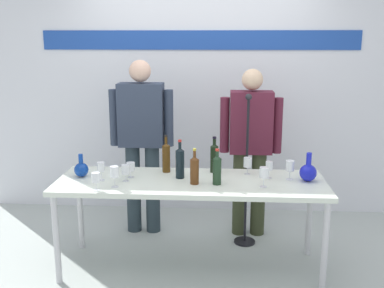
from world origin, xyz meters
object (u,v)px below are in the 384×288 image
(decanter_blue_right, at_px, (308,172))
(wine_glass_right_0, at_px, (264,173))
(wine_glass_right_3, at_px, (269,166))
(wine_glass_right_1, at_px, (248,163))
(presenter_left, at_px, (142,136))
(display_table, at_px, (191,187))
(wine_bottle_2, at_px, (214,157))
(wine_glass_left_4, at_px, (126,170))
(wine_bottle_3, at_px, (180,162))
(wine_glass_left_3, at_px, (114,172))
(wine_glass_left_0, at_px, (96,178))
(wine_glass_right_2, at_px, (290,166))
(wine_bottle_1, at_px, (195,169))
(decanter_blue_left, at_px, (81,169))
(microphone_stand, at_px, (246,196))
(wine_bottle_4, at_px, (217,169))
(presenter_right, at_px, (250,143))
(wine_glass_left_1, at_px, (131,167))
(wine_bottle_0, at_px, (166,157))
(wine_glass_left_2, at_px, (101,167))

(decanter_blue_right, height_order, wine_glass_right_0, decanter_blue_right)
(wine_glass_right_3, bearing_deg, wine_glass_right_1, 148.40)
(presenter_left, bearing_deg, display_table, -54.40)
(wine_bottle_2, bearing_deg, wine_glass_left_4, -157.14)
(decanter_blue_right, bearing_deg, wine_bottle_3, 179.05)
(presenter_left, height_order, wine_glass_left_3, presenter_left)
(wine_glass_left_0, relative_size, wine_glass_right_0, 0.88)
(wine_glass_left_3, bearing_deg, wine_glass_right_2, 11.47)
(display_table, height_order, decanter_blue_right, decanter_blue_right)
(wine_bottle_1, bearing_deg, decanter_blue_left, 172.25)
(wine_glass_left_3, xyz_separation_m, wine_glass_left_4, (0.06, 0.15, -0.02))
(wine_glass_right_3, xyz_separation_m, microphone_stand, (-0.16, 0.41, -0.41))
(wine_glass_left_3, xyz_separation_m, wine_glass_right_0, (1.16, 0.08, -0.01))
(presenter_left, distance_m, wine_bottle_4, 1.11)
(presenter_left, bearing_deg, decanter_blue_right, -25.01)
(wine_bottle_1, distance_m, wine_glass_right_1, 0.52)
(display_table, distance_m, decanter_blue_left, 0.93)
(presenter_right, bearing_deg, display_table, -125.60)
(wine_glass_right_3, bearing_deg, wine_bottle_1, -163.06)
(wine_glass_left_0, bearing_deg, microphone_stand, 34.16)
(presenter_right, bearing_deg, decanter_blue_right, -58.37)
(wine_bottle_1, height_order, wine_glass_left_1, wine_bottle_1)
(decanter_blue_right, relative_size, wine_glass_left_4, 1.71)
(wine_glass_left_0, bearing_deg, wine_bottle_2, 31.14)
(wine_glass_left_4, bearing_deg, wine_bottle_4, -2.48)
(decanter_blue_right, distance_m, wine_glass_left_4, 1.48)
(display_table, relative_size, wine_bottle_2, 6.99)
(wine_glass_right_2, bearing_deg, wine_bottle_2, 164.73)
(presenter_right, relative_size, wine_glass_left_1, 12.66)
(presenter_left, distance_m, wine_glass_left_1, 0.69)
(wine_glass_left_4, bearing_deg, wine_bottle_0, 43.15)
(display_table, xyz_separation_m, wine_bottle_1, (0.03, -0.08, 0.18))
(display_table, distance_m, wine_glass_right_1, 0.54)
(decanter_blue_left, relative_size, wine_bottle_0, 0.60)
(wine_glass_left_0, height_order, wine_glass_left_4, wine_glass_left_0)
(display_table, distance_m, wine_glass_right_2, 0.83)
(wine_bottle_1, bearing_deg, wine_bottle_4, -0.19)
(decanter_blue_right, height_order, wine_glass_left_0, decanter_blue_right)
(decanter_blue_left, distance_m, wine_glass_left_3, 0.43)
(wine_bottle_4, xyz_separation_m, wine_glass_left_3, (-0.79, -0.12, -0.01))
(wine_bottle_0, height_order, wine_glass_left_0, wine_bottle_0)
(display_table, relative_size, presenter_left, 1.28)
(display_table, xyz_separation_m, wine_glass_left_1, (-0.50, 0.05, 0.15))
(wine_bottle_3, distance_m, wine_glass_right_2, 0.90)
(wine_bottle_3, bearing_deg, wine_glass_left_0, -149.86)
(wine_bottle_4, distance_m, wine_glass_left_2, 0.94)
(wine_bottle_2, height_order, wine_bottle_3, wine_bottle_3)
(wine_bottle_4, height_order, wine_glass_left_0, wine_bottle_4)
(wine_glass_left_1, bearing_deg, wine_glass_left_2, -157.23)
(display_table, height_order, presenter_left, presenter_left)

